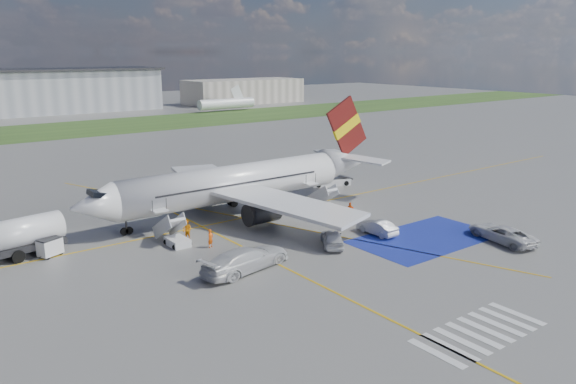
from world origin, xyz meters
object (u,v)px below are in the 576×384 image
(belt_loader, at_px, (331,182))
(van_white_b, at_px, (246,255))
(fuel_tanker, at_px, (2,245))
(car_silver_b, at_px, (377,227))
(gpu_cart, at_px, (50,248))
(car_silver_a, at_px, (332,238))
(airliner, at_px, (245,181))
(van_white_a, at_px, (502,231))

(belt_loader, relative_size, van_white_b, 0.90)
(fuel_tanker, height_order, car_silver_b, fuel_tanker)
(gpu_cart, relative_size, car_silver_a, 0.50)
(car_silver_b, relative_size, van_white_b, 0.68)
(fuel_tanker, distance_m, gpu_cart, 3.69)
(fuel_tanker, bearing_deg, belt_loader, -2.53)
(gpu_cart, height_order, car_silver_a, gpu_cart)
(airliner, xyz_separation_m, van_white_a, (13.50, -22.80, -2.39))
(gpu_cart, bearing_deg, car_silver_b, -49.77)
(car_silver_b, height_order, van_white_b, van_white_b)
(gpu_cart, distance_m, van_white_b, 17.38)
(fuel_tanker, relative_size, car_silver_a, 2.31)
(belt_loader, distance_m, van_white_b, 30.92)
(airliner, distance_m, van_white_b, 17.25)
(fuel_tanker, relative_size, van_white_a, 1.94)
(car_silver_b, xyz_separation_m, van_white_a, (7.74, -8.40, 0.29))
(car_silver_b, bearing_deg, fuel_tanker, -24.70)
(airliner, xyz_separation_m, fuel_tanker, (-24.38, -0.50, -1.95))
(gpu_cart, relative_size, van_white_a, 0.42)
(fuel_tanker, height_order, gpu_cart, fuel_tanker)
(van_white_a, bearing_deg, fuel_tanker, -18.79)
(car_silver_a, distance_m, van_white_b, 9.29)
(fuel_tanker, bearing_deg, car_silver_b, -33.24)
(airliner, distance_m, van_white_a, 26.60)
(car_silver_a, bearing_deg, car_silver_b, -145.70)
(belt_loader, bearing_deg, fuel_tanker, -153.18)
(belt_loader, xyz_separation_m, car_silver_b, (-10.06, -18.09, 0.30))
(car_silver_b, bearing_deg, van_white_b, 0.11)
(van_white_a, bearing_deg, van_white_b, -8.56)
(gpu_cart, xyz_separation_m, car_silver_b, (26.69, -12.82, -0.01))
(gpu_cart, relative_size, car_silver_b, 0.52)
(car_silver_a, height_order, car_silver_b, car_silver_a)
(car_silver_b, bearing_deg, belt_loader, -119.02)
(airliner, height_order, car_silver_b, airliner)
(car_silver_a, height_order, van_white_a, van_white_a)
(van_white_a, relative_size, van_white_b, 0.84)
(car_silver_b, height_order, van_white_a, van_white_a)
(airliner, distance_m, car_silver_a, 14.60)
(van_white_a, xyz_separation_m, van_white_b, (-22.73, 8.38, 0.24))
(car_silver_b, relative_size, van_white_a, 0.81)
(belt_loader, bearing_deg, car_silver_a, -110.29)
(belt_loader, height_order, car_silver_a, belt_loader)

